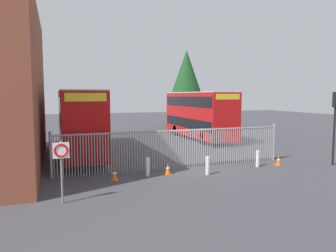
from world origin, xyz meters
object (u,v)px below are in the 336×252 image
Objects in this scene: traffic_cone_by_gate at (168,169)px; traffic_light_kerbside at (335,114)px; double_decker_bus_behind_fence_left at (198,113)px; traffic_cone_mid_forecourt at (114,174)px; double_decker_bus_near_gate at (79,120)px; bollard_near_right at (258,159)px; bollard_center_front at (208,166)px; traffic_cone_near_kerb at (278,161)px; speed_limit_sign_post at (61,158)px; bollard_near_left at (148,167)px.

traffic_cone_by_gate is 10.39m from traffic_light_kerbside.
traffic_cone_mid_forecourt is (-10.11, -12.05, -2.13)m from double_decker_bus_behind_fence_left.
traffic_light_kerbside is at bearing -78.48° from double_decker_bus_behind_fence_left.
double_decker_bus_behind_fence_left is 14.12m from traffic_cone_by_gate.
bollard_near_right is (9.35, -7.24, -1.95)m from double_decker_bus_near_gate.
double_decker_bus_near_gate reaches higher than bollard_center_front.
traffic_cone_near_kerb is 12.43m from speed_limit_sign_post.
double_decker_bus_near_gate is 12.13m from double_decker_bus_behind_fence_left.
double_decker_bus_near_gate is 11.99m from bollard_near_right.
double_decker_bus_near_gate reaches higher than speed_limit_sign_post.
bollard_near_left is at bearing 176.74° from traffic_cone_by_gate.
traffic_cone_mid_forecourt is (1.08, -7.35, -2.13)m from double_decker_bus_near_gate.
traffic_cone_mid_forecourt is (-8.28, -0.11, -0.19)m from bollard_near_right.
traffic_light_kerbside is at bearing 6.32° from speed_limit_sign_post.
traffic_light_kerbside is (12.77, -0.98, 2.70)m from traffic_cone_mid_forecourt.
double_decker_bus_near_gate reaches higher than bollard_near_left.
double_decker_bus_behind_fence_left is at bearing 81.26° from bollard_near_right.
bollard_near_left is at bearing 7.29° from traffic_cone_mid_forecourt.
traffic_cone_mid_forecourt is at bearing -176.72° from traffic_cone_by_gate.
bollard_near_left is 1.61× the size of traffic_cone_near_kerb.
traffic_cone_mid_forecourt is at bearing 175.61° from traffic_light_kerbside.
bollard_near_right is at bearing 10.90° from bollard_center_front.
traffic_light_kerbside is at bearing -16.55° from traffic_cone_near_kerb.
double_decker_bus_near_gate is 10.01m from bollard_center_front.
double_decker_bus_behind_fence_left is at bearing 50.00° from traffic_cone_mid_forecourt.
speed_limit_sign_post is at bearing -167.74° from traffic_cone_near_kerb.
bollard_near_right reaches higher than traffic_cone_by_gate.
double_decker_bus_near_gate is 8.45m from traffic_cone_by_gate.
traffic_cone_by_gate is (1.07, -0.06, -0.19)m from bollard_near_left.
traffic_cone_near_kerb is (4.89, 0.53, -0.19)m from bollard_center_front.
traffic_light_kerbside is at bearing -4.39° from traffic_cone_mid_forecourt.
traffic_cone_mid_forecourt is (-1.73, -0.22, -0.19)m from bollard_near_left.
traffic_cone_by_gate is (3.88, -7.19, -2.13)m from double_decker_bus_near_gate.
bollard_near_left reaches higher than traffic_cone_mid_forecourt.
speed_limit_sign_post is at bearing -130.46° from double_decker_bus_behind_fence_left.
bollard_near_right is 1.61× the size of traffic_cone_mid_forecourt.
double_decker_bus_behind_fence_left is 19.35m from speed_limit_sign_post.
bollard_near_left is 7.89m from traffic_cone_near_kerb.
bollard_center_front is 1.00× the size of bollard_near_right.
bollard_near_left reaches higher than traffic_cone_near_kerb.
bollard_near_left is 6.54m from bollard_near_right.
bollard_center_front is 0.40× the size of speed_limit_sign_post.
speed_limit_sign_post is (-12.06, -2.62, 1.49)m from traffic_cone_near_kerb.
traffic_cone_near_kerb is at bearing 163.45° from traffic_light_kerbside.
traffic_cone_mid_forecourt is 1.00× the size of traffic_cone_near_kerb.
bollard_center_front is 4.92m from traffic_cone_near_kerb.
traffic_cone_by_gate is 0.25× the size of speed_limit_sign_post.
double_decker_bus_near_gate reaches higher than traffic_cone_by_gate.
traffic_light_kerbside is (9.97, -1.14, 2.70)m from traffic_cone_by_gate.
traffic_cone_mid_forecourt is at bearing -172.71° from bollard_near_left.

